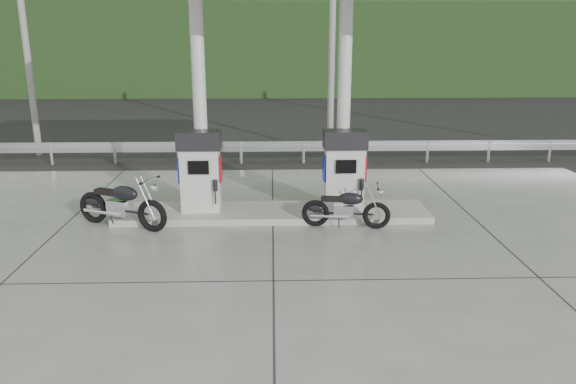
{
  "coord_description": "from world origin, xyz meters",
  "views": [
    {
      "loc": [
        -0.01,
        -9.61,
        3.98
      ],
      "look_at": [
        0.3,
        1.0,
        1.0
      ],
      "focal_mm": 35.0,
      "sensor_mm": 36.0,
      "label": 1
    }
  ],
  "objects_px": {
    "gas_pump_right": "(344,170)",
    "motorcycle_right": "(346,209)",
    "gas_pump_left": "(200,171)",
    "motorcycle_left": "(122,205)"
  },
  "relations": [
    {
      "from": "gas_pump_right",
      "to": "motorcycle_right",
      "type": "height_order",
      "value": "gas_pump_right"
    },
    {
      "from": "gas_pump_left",
      "to": "motorcycle_right",
      "type": "bearing_deg",
      "value": -14.6
    },
    {
      "from": "gas_pump_right",
      "to": "motorcycle_left",
      "type": "relative_size",
      "value": 0.86
    },
    {
      "from": "motorcycle_left",
      "to": "motorcycle_right",
      "type": "relative_size",
      "value": 1.19
    },
    {
      "from": "motorcycle_left",
      "to": "motorcycle_right",
      "type": "bearing_deg",
      "value": 22.03
    },
    {
      "from": "gas_pump_right",
      "to": "motorcycle_left",
      "type": "bearing_deg",
      "value": -172.23
    },
    {
      "from": "gas_pump_right",
      "to": "motorcycle_right",
      "type": "distance_m",
      "value": 1.04
    },
    {
      "from": "gas_pump_left",
      "to": "motorcycle_right",
      "type": "xyz_separation_m",
      "value": [
        3.15,
        -0.82,
        -0.64
      ]
    },
    {
      "from": "motorcycle_left",
      "to": "gas_pump_right",
      "type": "bearing_deg",
      "value": 31.78
    },
    {
      "from": "gas_pump_right",
      "to": "motorcycle_left",
      "type": "height_order",
      "value": "gas_pump_right"
    }
  ]
}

